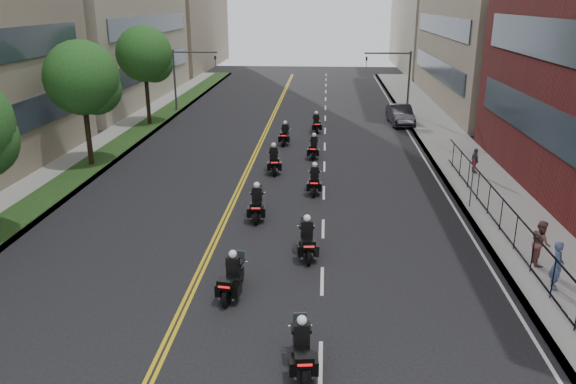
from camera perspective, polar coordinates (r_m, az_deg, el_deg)
name	(u,v)px	position (r m, az deg, el deg)	size (l,w,h in m)	color
sidewalk_right	(468,168)	(36.03, 17.86, 2.33)	(4.00, 90.00, 0.15)	gray
sidewalk_left	(86,161)	(38.09, -19.84, 2.99)	(4.00, 90.00, 0.15)	gray
grass_strip	(98,160)	(37.75, -18.74, 3.12)	(2.00, 90.00, 0.04)	#133514
iron_fence	(524,242)	(23.73, 22.83, -4.71)	(0.05, 28.00, 1.50)	black
street_trees	(41,99)	(31.01, -23.82, 8.66)	(4.40, 38.40, 7.98)	black
traffic_signal_right	(398,73)	(51.31, 11.15, 11.76)	(4.09, 0.20, 5.60)	#3F3F44
traffic_signal_left	(185,71)	(52.48, -10.46, 11.96)	(4.09, 0.20, 5.60)	#3F3F44
motorcycle_1	(302,350)	(16.12, 1.44, -15.74)	(0.66, 2.25, 1.66)	black
motorcycle_2	(232,279)	(19.76, -5.68, -8.77)	(0.70, 2.29, 1.69)	black
motorcycle_3	(307,241)	(22.54, 1.96, -4.96)	(0.68, 2.38, 1.75)	black
motorcycle_4	(257,205)	(26.41, -3.18, -1.29)	(0.61, 2.41, 1.78)	black
motorcycle_5	(315,181)	(29.97, 2.71, 1.13)	(0.52, 2.26, 1.67)	black
motorcycle_6	(274,161)	(33.50, -1.45, 3.17)	(0.74, 2.44, 1.80)	black
motorcycle_7	(314,148)	(36.74, 2.64, 4.48)	(0.55, 2.22, 1.64)	black
motorcycle_8	(285,135)	(40.22, -0.31, 5.80)	(0.55, 2.28, 1.68)	black
motorcycle_9	(316,124)	(44.10, 2.89, 6.93)	(0.63, 2.20, 1.63)	black
parked_sedan	(400,115)	(47.76, 11.34, 7.70)	(1.68, 4.83, 1.59)	black
pedestrian_a	(557,265)	(21.87, 25.65, -6.74)	(0.65, 0.43, 1.79)	#43537B
pedestrian_b	(541,242)	(23.60, 24.27, -4.70)	(0.86, 0.67, 1.77)	brown
pedestrian_c	(475,161)	(34.74, 18.47, 3.05)	(0.86, 0.36, 1.46)	#46464E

